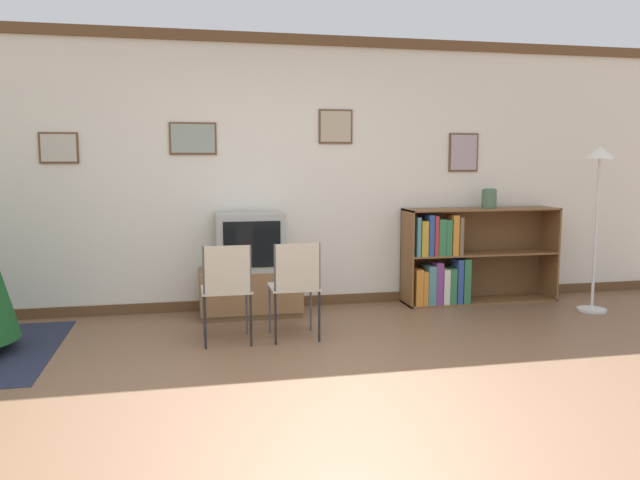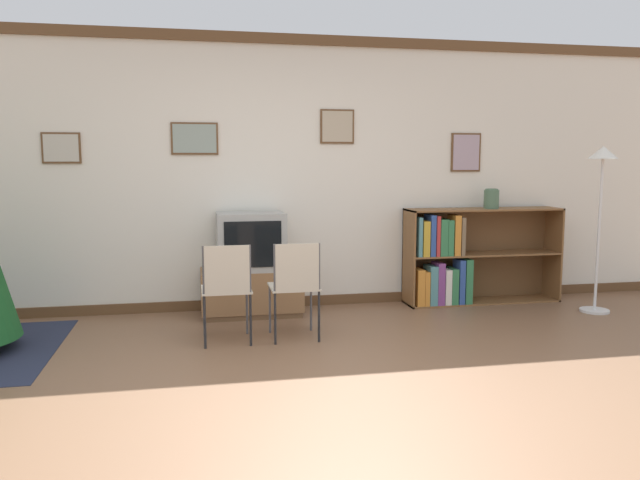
{
  "view_description": "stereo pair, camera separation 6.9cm",
  "coord_description": "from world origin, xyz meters",
  "px_view_note": "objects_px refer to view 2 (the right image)",
  "views": [
    {
      "loc": [
        -0.82,
        -3.6,
        1.47
      ],
      "look_at": [
        0.25,
        1.41,
        0.82
      ],
      "focal_mm": 35.0,
      "sensor_mm": 36.0,
      "label": 1
    },
    {
      "loc": [
        -0.75,
        -3.62,
        1.47
      ],
      "look_at": [
        0.25,
        1.41,
        0.82
      ],
      "focal_mm": 35.0,
      "sensor_mm": 36.0,
      "label": 2
    }
  ],
  "objects_px": {
    "folding_chair_left": "(227,287)",
    "vase": "(491,198)",
    "tv_console": "(251,292)",
    "bookshelf": "(458,260)",
    "folding_chair_right": "(295,284)",
    "television": "(251,241)",
    "standing_lamp": "(601,186)"
  },
  "relations": [
    {
      "from": "tv_console",
      "to": "folding_chair_left",
      "type": "height_order",
      "value": "folding_chair_left"
    },
    {
      "from": "standing_lamp",
      "to": "bookshelf",
      "type": "bearing_deg",
      "value": 152.12
    },
    {
      "from": "bookshelf",
      "to": "tv_console",
      "type": "bearing_deg",
      "value": -178.25
    },
    {
      "from": "vase",
      "to": "television",
      "type": "bearing_deg",
      "value": -178.85
    },
    {
      "from": "tv_console",
      "to": "bookshelf",
      "type": "xyz_separation_m",
      "value": [
        2.14,
        0.07,
        0.24
      ]
    },
    {
      "from": "bookshelf",
      "to": "standing_lamp",
      "type": "xyz_separation_m",
      "value": [
        1.18,
        -0.62,
        0.78
      ]
    },
    {
      "from": "television",
      "to": "folding_chair_right",
      "type": "height_order",
      "value": "television"
    },
    {
      "from": "tv_console",
      "to": "television",
      "type": "height_order",
      "value": "television"
    },
    {
      "from": "folding_chair_right",
      "to": "bookshelf",
      "type": "relative_size",
      "value": 0.5
    },
    {
      "from": "television",
      "to": "vase",
      "type": "relative_size",
      "value": 3.11
    },
    {
      "from": "tv_console",
      "to": "vase",
      "type": "xyz_separation_m",
      "value": [
        2.49,
        0.05,
        0.87
      ]
    },
    {
      "from": "television",
      "to": "folding_chair_right",
      "type": "distance_m",
      "value": 1.01
    },
    {
      "from": "bookshelf",
      "to": "vase",
      "type": "xyz_separation_m",
      "value": [
        0.34,
        -0.02,
        0.63
      ]
    },
    {
      "from": "folding_chair_left",
      "to": "folding_chair_right",
      "type": "distance_m",
      "value": 0.56
    },
    {
      "from": "folding_chair_right",
      "to": "standing_lamp",
      "type": "distance_m",
      "value": 3.16
    },
    {
      "from": "tv_console",
      "to": "folding_chair_left",
      "type": "bearing_deg",
      "value": -106.46
    },
    {
      "from": "folding_chair_left",
      "to": "standing_lamp",
      "type": "bearing_deg",
      "value": 6.14
    },
    {
      "from": "television",
      "to": "bookshelf",
      "type": "distance_m",
      "value": 2.16
    },
    {
      "from": "television",
      "to": "bookshelf",
      "type": "height_order",
      "value": "television"
    },
    {
      "from": "vase",
      "to": "bookshelf",
      "type": "bearing_deg",
      "value": 176.98
    },
    {
      "from": "tv_console",
      "to": "vase",
      "type": "distance_m",
      "value": 2.64
    },
    {
      "from": "bookshelf",
      "to": "standing_lamp",
      "type": "relative_size",
      "value": 1.01
    },
    {
      "from": "television",
      "to": "bookshelf",
      "type": "bearing_deg",
      "value": 1.82
    },
    {
      "from": "television",
      "to": "tv_console",
      "type": "bearing_deg",
      "value": 90.0
    },
    {
      "from": "standing_lamp",
      "to": "vase",
      "type": "bearing_deg",
      "value": 144.05
    },
    {
      "from": "folding_chair_right",
      "to": "standing_lamp",
      "type": "xyz_separation_m",
      "value": [
        3.04,
        0.39,
        0.77
      ]
    },
    {
      "from": "vase",
      "to": "standing_lamp",
      "type": "height_order",
      "value": "standing_lamp"
    },
    {
      "from": "vase",
      "to": "standing_lamp",
      "type": "xyz_separation_m",
      "value": [
        0.83,
        -0.6,
        0.15
      ]
    },
    {
      "from": "television",
      "to": "standing_lamp",
      "type": "bearing_deg",
      "value": -9.47
    },
    {
      "from": "folding_chair_left",
      "to": "vase",
      "type": "bearing_deg",
      "value": 19.71
    },
    {
      "from": "tv_console",
      "to": "standing_lamp",
      "type": "height_order",
      "value": "standing_lamp"
    },
    {
      "from": "tv_console",
      "to": "standing_lamp",
      "type": "bearing_deg",
      "value": -9.51
    }
  ]
}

